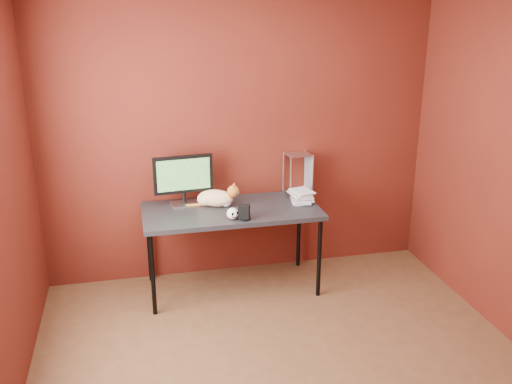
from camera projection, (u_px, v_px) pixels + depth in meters
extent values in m
cube|color=#53321C|center=(291.00, 380.00, 3.86)|extent=(3.50, 3.50, 0.01)
cube|color=#4F160E|center=(239.00, 135.00, 5.05)|extent=(3.50, 0.02, 2.60)
cube|color=#4F160E|center=(451.00, 381.00, 1.82)|extent=(3.50, 0.02, 2.60)
cube|color=black|center=(231.00, 211.00, 4.85)|extent=(1.50, 0.70, 0.04)
cylinder|color=black|center=(153.00, 275.00, 4.55)|extent=(0.04, 0.04, 0.71)
cylinder|color=black|center=(319.00, 258.00, 4.85)|extent=(0.04, 0.04, 0.71)
cylinder|color=black|center=(149.00, 245.00, 5.11)|extent=(0.04, 0.04, 0.71)
cylinder|color=black|center=(299.00, 231.00, 5.40)|extent=(0.04, 0.04, 0.71)
cube|color=#A7A7AC|center=(185.00, 204.00, 4.94)|extent=(0.25, 0.18, 0.02)
cylinder|color=black|center=(184.00, 197.00, 4.92)|extent=(0.03, 0.03, 0.10)
cube|color=black|center=(183.00, 174.00, 4.85)|extent=(0.51, 0.08, 0.33)
cube|color=#154512|center=(183.00, 174.00, 4.85)|extent=(0.45, 0.05, 0.27)
ellipsoid|color=orange|center=(216.00, 198.00, 4.89)|extent=(0.35, 0.27, 0.14)
ellipsoid|color=orange|center=(206.00, 199.00, 4.91)|extent=(0.19, 0.18, 0.12)
sphere|color=white|center=(226.00, 201.00, 4.88)|extent=(0.10, 0.10, 0.10)
sphere|color=#C47026|center=(233.00, 191.00, 4.84)|extent=(0.10, 0.10, 0.10)
cone|color=#C47026|center=(233.00, 186.00, 4.80)|extent=(0.03, 0.03, 0.04)
cone|color=#C47026|center=(234.00, 185.00, 4.85)|extent=(0.03, 0.03, 0.04)
cylinder|color=red|center=(232.00, 196.00, 4.86)|extent=(0.07, 0.07, 0.01)
cylinder|color=#C47026|center=(195.00, 205.00, 4.90)|extent=(0.16, 0.03, 0.03)
ellipsoid|color=white|center=(233.00, 214.00, 4.61)|extent=(0.10, 0.10, 0.10)
ellipsoid|color=black|center=(231.00, 214.00, 4.56)|extent=(0.03, 0.01, 0.03)
ellipsoid|color=black|center=(236.00, 214.00, 4.57)|extent=(0.03, 0.01, 0.03)
cube|color=black|center=(234.00, 217.00, 4.57)|extent=(0.05, 0.02, 0.00)
cylinder|color=black|center=(244.00, 218.00, 4.62)|extent=(0.11, 0.11, 0.02)
cube|color=black|center=(244.00, 211.00, 4.60)|extent=(0.11, 0.10, 0.11)
imported|color=beige|center=(293.00, 190.00, 4.98)|extent=(0.20, 0.24, 0.22)
imported|color=beige|center=(293.00, 166.00, 4.91)|extent=(0.17, 0.23, 0.22)
imported|color=beige|center=(294.00, 142.00, 4.84)|extent=(0.17, 0.22, 0.22)
imported|color=beige|center=(294.00, 117.00, 4.77)|extent=(0.19, 0.24, 0.22)
imported|color=beige|center=(295.00, 91.00, 4.70)|extent=(0.21, 0.25, 0.22)
cylinder|color=#A7A7AC|center=(289.00, 177.00, 5.08)|extent=(0.01, 0.01, 0.37)
cylinder|color=#A7A7AC|center=(312.00, 175.00, 5.12)|extent=(0.01, 0.01, 0.37)
cylinder|color=#A7A7AC|center=(284.00, 171.00, 5.24)|extent=(0.01, 0.01, 0.37)
cylinder|color=#A7A7AC|center=(306.00, 170.00, 5.29)|extent=(0.01, 0.01, 0.37)
cube|color=#A7A7AC|center=(297.00, 192.00, 5.24)|extent=(0.24, 0.20, 0.01)
cube|color=#A7A7AC|center=(298.00, 155.00, 5.12)|extent=(0.24, 0.20, 0.01)
cube|color=#9F1A0C|center=(232.00, 217.00, 4.65)|extent=(0.08, 0.04, 0.02)
cube|color=black|center=(245.00, 214.00, 4.71)|extent=(0.05, 0.03, 0.02)
cylinder|color=#A7A7AC|center=(241.00, 219.00, 4.63)|extent=(0.04, 0.04, 0.00)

